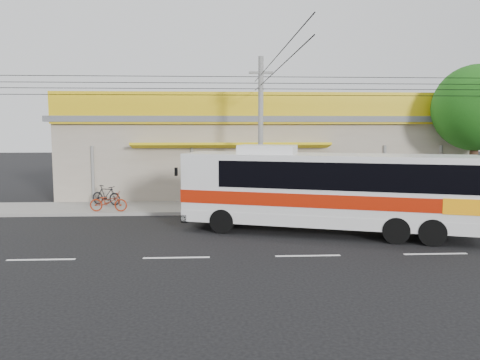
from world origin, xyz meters
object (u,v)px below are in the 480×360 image
object	(u,v)px
motorbike_dark	(106,195)
tree_near	(480,111)
utility_pole	(261,85)
coach_bus	(330,187)
motorbike_red	(108,202)

from	to	relation	value
motorbike_dark	tree_near	distance (m)	18.74
tree_near	utility_pole	bearing A→B (deg)	-170.05
motorbike_dark	utility_pole	size ratio (longest dim) A/B	0.05
coach_bus	motorbike_red	world-z (taller)	coach_bus
utility_pole	tree_near	world-z (taller)	tree_near
motorbike_red	utility_pole	world-z (taller)	utility_pole
coach_bus	motorbike_red	bearing A→B (deg)	172.74
motorbike_red	coach_bus	bearing A→B (deg)	-110.88
motorbike_dark	tree_near	xyz separation A→B (m)	(18.28, -0.45, 4.10)
motorbike_dark	tree_near	bearing A→B (deg)	-68.46
utility_pole	tree_near	distance (m)	11.16
utility_pole	tree_near	bearing A→B (deg)	9.95
coach_bus	utility_pole	bearing A→B (deg)	138.94
tree_near	motorbike_red	bearing A→B (deg)	-175.63
motorbike_red	motorbike_dark	size ratio (longest dim) A/B	1.05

